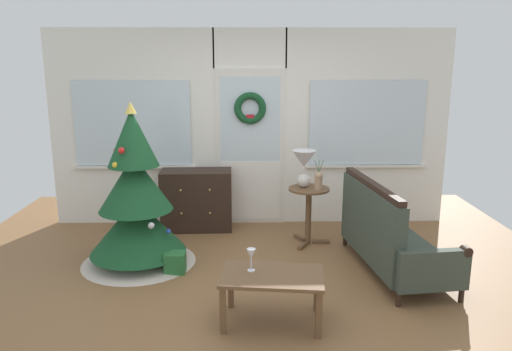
{
  "coord_description": "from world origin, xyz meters",
  "views": [
    {
      "loc": [
        -0.04,
        -4.33,
        2.14
      ],
      "look_at": [
        0.05,
        0.55,
        1.0
      ],
      "focal_mm": 34.48,
      "sensor_mm": 36.0,
      "label": 1
    }
  ],
  "objects_px": {
    "christmas_tree": "(136,206)",
    "wine_glass": "(251,255)",
    "flower_vase": "(319,180)",
    "gift_box": "(175,262)",
    "table_lamp": "(304,164)",
    "side_table": "(309,204)",
    "settee_sofa": "(387,236)",
    "coffee_table": "(272,281)",
    "dresser_cabinet": "(197,200)"
  },
  "relations": [
    {
      "from": "side_table",
      "to": "table_lamp",
      "type": "height_order",
      "value": "table_lamp"
    },
    {
      "from": "flower_vase",
      "to": "wine_glass",
      "type": "bearing_deg",
      "value": -115.39
    },
    {
      "from": "christmas_tree",
      "to": "wine_glass",
      "type": "height_order",
      "value": "christmas_tree"
    },
    {
      "from": "table_lamp",
      "to": "gift_box",
      "type": "relative_size",
      "value": 2.07
    },
    {
      "from": "side_table",
      "to": "wine_glass",
      "type": "relative_size",
      "value": 3.53
    },
    {
      "from": "dresser_cabinet",
      "to": "coffee_table",
      "type": "xyz_separation_m",
      "value": [
        0.86,
        -2.37,
        -0.03
      ]
    },
    {
      "from": "wine_glass",
      "to": "coffee_table",
      "type": "bearing_deg",
      "value": -22.96
    },
    {
      "from": "christmas_tree",
      "to": "side_table",
      "type": "xyz_separation_m",
      "value": [
        1.91,
        0.53,
        -0.14
      ]
    },
    {
      "from": "christmas_tree",
      "to": "coffee_table",
      "type": "bearing_deg",
      "value": -42.62
    },
    {
      "from": "christmas_tree",
      "to": "settee_sofa",
      "type": "bearing_deg",
      "value": -5.75
    },
    {
      "from": "side_table",
      "to": "coffee_table",
      "type": "xyz_separation_m",
      "value": [
        -0.52,
        -1.8,
        -0.13
      ]
    },
    {
      "from": "dresser_cabinet",
      "to": "side_table",
      "type": "bearing_deg",
      "value": -22.15
    },
    {
      "from": "gift_box",
      "to": "flower_vase",
      "type": "bearing_deg",
      "value": 25.17
    },
    {
      "from": "dresser_cabinet",
      "to": "gift_box",
      "type": "height_order",
      "value": "dresser_cabinet"
    },
    {
      "from": "christmas_tree",
      "to": "table_lamp",
      "type": "height_order",
      "value": "christmas_tree"
    },
    {
      "from": "side_table",
      "to": "table_lamp",
      "type": "xyz_separation_m",
      "value": [
        -0.06,
        0.04,
        0.48
      ]
    },
    {
      "from": "christmas_tree",
      "to": "flower_vase",
      "type": "distance_m",
      "value": 2.07
    },
    {
      "from": "christmas_tree",
      "to": "wine_glass",
      "type": "xyz_separation_m",
      "value": [
        1.21,
        -1.2,
        -0.06
      ]
    },
    {
      "from": "coffee_table",
      "to": "settee_sofa",
      "type": "bearing_deg",
      "value": 39.25
    },
    {
      "from": "side_table",
      "to": "flower_vase",
      "type": "bearing_deg",
      "value": -30.96
    },
    {
      "from": "table_lamp",
      "to": "coffee_table",
      "type": "relative_size",
      "value": 0.49
    },
    {
      "from": "christmas_tree",
      "to": "side_table",
      "type": "relative_size",
      "value": 2.53
    },
    {
      "from": "settee_sofa",
      "to": "gift_box",
      "type": "height_order",
      "value": "settee_sofa"
    },
    {
      "from": "dresser_cabinet",
      "to": "gift_box",
      "type": "distance_m",
      "value": 1.39
    },
    {
      "from": "table_lamp",
      "to": "flower_vase",
      "type": "distance_m",
      "value": 0.25
    },
    {
      "from": "wine_glass",
      "to": "flower_vase",
      "type": "bearing_deg",
      "value": 64.61
    },
    {
      "from": "settee_sofa",
      "to": "wine_glass",
      "type": "bearing_deg",
      "value": -146.38
    },
    {
      "from": "dresser_cabinet",
      "to": "coffee_table",
      "type": "relative_size",
      "value": 1.02
    },
    {
      "from": "christmas_tree",
      "to": "flower_vase",
      "type": "relative_size",
      "value": 4.97
    },
    {
      "from": "dresser_cabinet",
      "to": "table_lamp",
      "type": "height_order",
      "value": "table_lamp"
    },
    {
      "from": "flower_vase",
      "to": "gift_box",
      "type": "bearing_deg",
      "value": -154.83
    },
    {
      "from": "table_lamp",
      "to": "flower_vase",
      "type": "bearing_deg",
      "value": -32.01
    },
    {
      "from": "christmas_tree",
      "to": "wine_glass",
      "type": "relative_size",
      "value": 8.92
    },
    {
      "from": "dresser_cabinet",
      "to": "side_table",
      "type": "xyz_separation_m",
      "value": [
        1.38,
        -0.56,
        0.1
      ]
    },
    {
      "from": "flower_vase",
      "to": "dresser_cabinet",
      "type": "bearing_deg",
      "value": 157.22
    },
    {
      "from": "christmas_tree",
      "to": "side_table",
      "type": "bearing_deg",
      "value": 15.48
    },
    {
      "from": "table_lamp",
      "to": "coffee_table",
      "type": "distance_m",
      "value": 2.0
    },
    {
      "from": "table_lamp",
      "to": "gift_box",
      "type": "xyz_separation_m",
      "value": [
        -1.42,
        -0.84,
        -0.87
      ]
    },
    {
      "from": "settee_sofa",
      "to": "wine_glass",
      "type": "distance_m",
      "value": 1.71
    },
    {
      "from": "dresser_cabinet",
      "to": "wine_glass",
      "type": "bearing_deg",
      "value": -73.34
    },
    {
      "from": "christmas_tree",
      "to": "side_table",
      "type": "distance_m",
      "value": 1.98
    },
    {
      "from": "settee_sofa",
      "to": "table_lamp",
      "type": "xyz_separation_m",
      "value": [
        -0.78,
        0.83,
        0.6
      ]
    },
    {
      "from": "side_table",
      "to": "table_lamp",
      "type": "relative_size",
      "value": 1.56
    },
    {
      "from": "christmas_tree",
      "to": "coffee_table",
      "type": "distance_m",
      "value": 1.9
    },
    {
      "from": "flower_vase",
      "to": "table_lamp",
      "type": "bearing_deg",
      "value": 147.99
    },
    {
      "from": "settee_sofa",
      "to": "coffee_table",
      "type": "height_order",
      "value": "settee_sofa"
    },
    {
      "from": "coffee_table",
      "to": "wine_glass",
      "type": "xyz_separation_m",
      "value": [
        -0.17,
        0.07,
        0.21
      ]
    },
    {
      "from": "dresser_cabinet",
      "to": "table_lamp",
      "type": "relative_size",
      "value": 2.07
    },
    {
      "from": "dresser_cabinet",
      "to": "gift_box",
      "type": "xyz_separation_m",
      "value": [
        -0.1,
        -1.36,
        -0.28
      ]
    },
    {
      "from": "side_table",
      "to": "wine_glass",
      "type": "xyz_separation_m",
      "value": [
        -0.69,
        -1.73,
        0.08
      ]
    }
  ]
}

